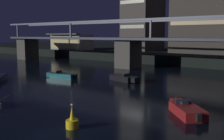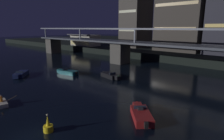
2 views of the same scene
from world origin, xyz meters
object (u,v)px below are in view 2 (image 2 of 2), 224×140
object	(u,v)px
tower_west_low	(136,3)
speedboat_mid_left	(141,115)
speedboat_mid_center	(68,72)
river_bridge	(181,52)
dinghy_with_paddler	(2,103)
waterfront_pavilion	(85,40)
speedboat_near_center	(111,76)
speedboat_near_right	(21,74)
channel_buoy	(48,127)

from	to	relation	value
tower_west_low	speedboat_mid_left	bearing A→B (deg)	-55.31
speedboat_mid_left	speedboat_mid_center	xyz separation A→B (m)	(-22.08, 6.55, 0.00)
river_bridge	speedboat_mid_center	size ratio (longest dim) A/B	20.01
dinghy_with_paddler	speedboat_mid_center	bearing A→B (deg)	115.03
tower_west_low	waterfront_pavilion	xyz separation A→B (m)	(-18.33, -9.97, -14.08)
river_bridge	waterfront_pavilion	distance (m)	46.15
speedboat_near_center	speedboat_near_right	distance (m)	18.08
speedboat_near_center	speedboat_mid_left	size ratio (longest dim) A/B	1.18
waterfront_pavilion	dinghy_with_paddler	xyz separation A→B (m)	(34.71, -43.94, -4.16)
speedboat_mid_center	dinghy_with_paddler	size ratio (longest dim) A/B	1.89
speedboat_near_center	waterfront_pavilion	bearing A→B (deg)	145.35
speedboat_near_center	speedboat_mid_center	distance (m)	9.47
waterfront_pavilion	speedboat_mid_center	bearing A→B (deg)	-46.22
river_bridge	waterfront_pavilion	bearing A→B (deg)	165.04
tower_west_low	channel_buoy	bearing A→B (deg)	-63.74
tower_west_low	speedboat_near_center	xyz separation A→B (m)	(18.05, -35.12, -18.10)
river_bridge	channel_buoy	size ratio (longest dim) A/B	59.39
waterfront_pavilion	dinghy_with_paddler	bearing A→B (deg)	-51.69
river_bridge	channel_buoy	xyz separation A→B (m)	(0.05, -31.43, -3.89)
waterfront_pavilion	speedboat_near_right	size ratio (longest dim) A/B	2.80
speedboat_mid_left	dinghy_with_paddler	world-z (taller)	dinghy_with_paddler
waterfront_pavilion	speedboat_near_center	size ratio (longest dim) A/B	2.38
tower_west_low	dinghy_with_paddler	world-z (taller)	tower_west_low
waterfront_pavilion	speedboat_mid_left	world-z (taller)	waterfront_pavilion
river_bridge	tower_west_low	distance (m)	36.99
river_bridge	speedboat_mid_center	bearing A→B (deg)	-134.85
tower_west_low	river_bridge	bearing A→B (deg)	-39.82
speedboat_mid_center	speedboat_near_right	bearing A→B (deg)	-128.85
waterfront_pavilion	dinghy_with_paddler	size ratio (longest dim) A/B	4.49
tower_west_low	dinghy_with_paddler	distance (m)	59.22
speedboat_near_right	speedboat_mid_center	xyz separation A→B (m)	(5.74, 7.13, 0.00)
speedboat_near_right	speedboat_mid_left	distance (m)	27.83
speedboat_near_center	speedboat_mid_center	bearing A→B (deg)	-156.70
tower_west_low	speedboat_near_center	distance (m)	43.44
speedboat_mid_center	river_bridge	bearing A→B (deg)	45.15
speedboat_mid_left	channel_buoy	world-z (taller)	channel_buoy
tower_west_low	speedboat_mid_center	distance (m)	43.88
speedboat_mid_left	waterfront_pavilion	bearing A→B (deg)	144.54
speedboat_mid_left	speedboat_near_center	bearing A→B (deg)	142.44
speedboat_near_right	dinghy_with_paddler	bearing A→B (deg)	-31.79
river_bridge	speedboat_mid_left	size ratio (longest dim) A/B	23.60
tower_west_low	channel_buoy	distance (m)	62.12
tower_west_low	dinghy_with_paddler	size ratio (longest dim) A/B	11.93
speedboat_mid_center	dinghy_with_paddler	world-z (taller)	dinghy_with_paddler
speedboat_near_center	speedboat_near_right	xyz separation A→B (m)	(-14.44, -10.88, 0.00)
speedboat_near_right	channel_buoy	world-z (taller)	channel_buoy
speedboat_near_center	speedboat_mid_left	world-z (taller)	same
dinghy_with_paddler	speedboat_near_right	bearing A→B (deg)	148.21
river_bridge	tower_west_low	bearing A→B (deg)	140.18
waterfront_pavilion	river_bridge	bearing A→B (deg)	-14.96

